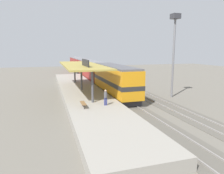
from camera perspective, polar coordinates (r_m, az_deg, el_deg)
The scene contains 11 objects.
ground_plane at distance 33.62m, azimuth 3.01°, elevation -1.65°, with size 120.00×120.00×0.00m, color #666056.
track_near at distance 32.99m, azimuth -0.25°, elevation -1.80°, with size 3.20×110.00×0.16m.
track_far at distance 34.58m, azimuth 7.07°, elevation -1.33°, with size 3.20×110.00×0.16m.
platform at distance 31.92m, azimuth -8.19°, elevation -1.54°, with size 6.00×44.00×0.90m, color gray.
station_canopy at distance 31.27m, azimuth -8.35°, elevation 5.78°, with size 5.20×18.00×4.70m.
platform_bench at distance 22.00m, azimuth -7.85°, elevation -4.40°, with size 0.44×1.70×0.50m.
locomotive at distance 30.88m, azimuth 0.71°, elevation 1.87°, with size 2.93×14.43×4.44m.
passenger_carriage_front at distance 48.24m, azimuth -5.84°, elevation 4.63°, with size 2.90×20.00×4.24m.
passenger_carriage_rear at distance 68.70m, azimuth -9.25°, elevation 6.14°, with size 2.90×20.00×4.24m.
light_mast at distance 31.29m, azimuth 16.58°, elevation 12.56°, with size 1.10×1.10×11.70m.
person_waiting at distance 22.52m, azimuth -1.76°, elevation -2.63°, with size 0.34×0.34×1.71m.
Camera 1 is at (-9.32, -30.93, 6.77)m, focal length 33.66 mm.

